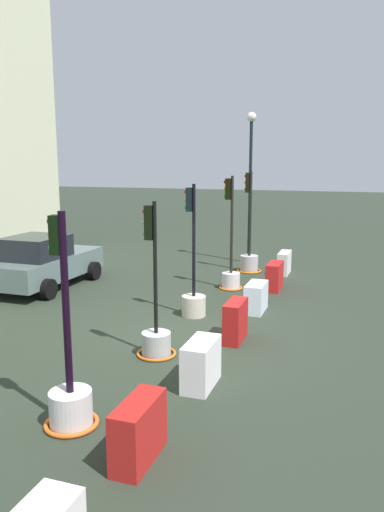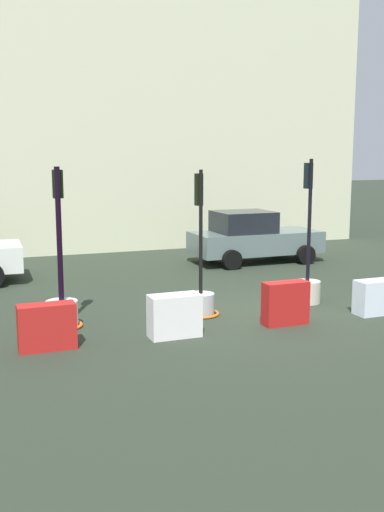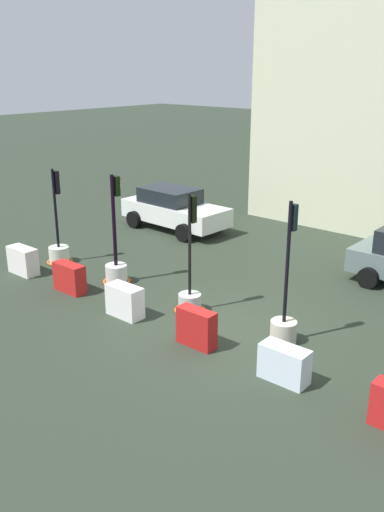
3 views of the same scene
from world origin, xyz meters
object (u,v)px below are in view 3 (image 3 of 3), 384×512
at_px(construction_barrier_3, 197,328).
at_px(construction_barrier_4, 284,364).
at_px(traffic_light_0, 59,248).
at_px(construction_barrier_1, 70,278).
at_px(traffic_light_2, 190,293).
at_px(construction_barrier_2, 125,301).
at_px(construction_barrier_0, 23,261).
at_px(car_white_van, 174,209).
at_px(traffic_light_3, 284,318).
at_px(traffic_light_1, 116,265).

xyz_separation_m(construction_barrier_3, construction_barrier_4, (2.35, 0.03, -0.07)).
height_order(traffic_light_0, construction_barrier_1, traffic_light_0).
distance_m(traffic_light_2, construction_barrier_2, 1.72).
relative_size(construction_barrier_3, construction_barrier_4, 0.93).
xyz_separation_m(construction_barrier_0, construction_barrier_3, (7.16, -0.02, 0.03)).
distance_m(construction_barrier_3, car_white_van, 9.78).
bearing_deg(traffic_light_0, construction_barrier_1, -29.80).
height_order(construction_barrier_0, construction_barrier_4, construction_barrier_0).
height_order(traffic_light_3, construction_barrier_4, traffic_light_3).
bearing_deg(construction_barrier_1, traffic_light_2, 19.93).
xyz_separation_m(construction_barrier_4, car_white_van, (-9.36, 6.78, 0.44)).
bearing_deg(construction_barrier_0, car_white_van, 88.70).
bearing_deg(traffic_light_0, car_white_van, 88.26).
relative_size(construction_barrier_2, construction_barrier_4, 0.97).
xyz_separation_m(traffic_light_2, construction_barrier_2, (-1.07, -1.34, -0.08)).
xyz_separation_m(traffic_light_0, construction_barrier_4, (9.52, -1.36, -0.10)).
bearing_deg(construction_barrier_4, traffic_light_0, 171.88).
relative_size(traffic_light_2, construction_barrier_2, 3.17).
bearing_deg(construction_barrier_3, construction_barrier_1, 179.13).
bearing_deg(car_white_van, construction_barrier_4, -35.91).
xyz_separation_m(construction_barrier_2, car_white_van, (-4.56, 6.81, 0.41)).
distance_m(construction_barrier_0, car_white_van, 6.80).
distance_m(traffic_light_0, construction_barrier_1, 2.65).
relative_size(traffic_light_0, construction_barrier_1, 3.01).
bearing_deg(traffic_light_2, construction_barrier_2, -128.50).
bearing_deg(traffic_light_0, construction_barrier_0, -89.55).
bearing_deg(traffic_light_1, construction_barrier_3, -18.15).
distance_m(traffic_light_0, construction_barrier_4, 9.62).
relative_size(traffic_light_2, construction_barrier_4, 3.07).
bearing_deg(traffic_light_1, traffic_light_0, -179.01).
distance_m(traffic_light_1, construction_barrier_1, 1.45).
distance_m(construction_barrier_0, construction_barrier_2, 4.72).
bearing_deg(construction_barrier_2, traffic_light_0, 163.56).
relative_size(traffic_light_3, construction_barrier_1, 3.30).
xyz_separation_m(construction_barrier_1, construction_barrier_4, (7.22, -0.04, -0.04)).
xyz_separation_m(traffic_light_1, construction_barrier_4, (6.75, -1.41, -0.18)).
bearing_deg(construction_barrier_0, traffic_light_1, 27.13).
bearing_deg(car_white_van, traffic_light_2, -44.17).
relative_size(traffic_light_3, construction_barrier_4, 3.29).
relative_size(traffic_light_1, construction_barrier_2, 3.25).
relative_size(traffic_light_2, construction_barrier_1, 3.08).
height_order(construction_barrier_4, car_white_van, car_white_van).
xyz_separation_m(traffic_light_2, construction_barrier_3, (1.38, -1.34, -0.05)).
bearing_deg(construction_barrier_3, car_white_van, 135.81).
distance_m(construction_barrier_1, construction_barrier_4, 7.22).
relative_size(traffic_light_0, construction_barrier_4, 3.00).
xyz_separation_m(traffic_light_0, construction_barrier_1, (2.30, -1.32, -0.06)).
bearing_deg(traffic_light_0, construction_barrier_3, -10.99).
distance_m(traffic_light_0, construction_barrier_2, 4.93).
bearing_deg(traffic_light_2, car_white_van, 135.83).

